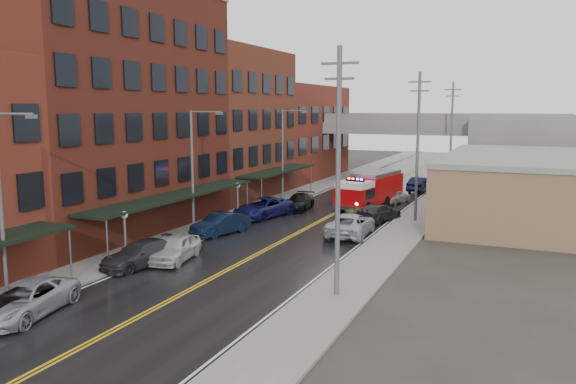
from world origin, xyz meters
The scene contains 32 objects.
road centered at (0.00, 30.00, 0.01)m, with size 11.00×160.00×0.02m, color black.
sidewalk_left centered at (-7.30, 30.00, 0.07)m, with size 3.00×160.00×0.15m, color slate.
sidewalk_right centered at (7.30, 30.00, 0.07)m, with size 3.00×160.00×0.15m, color slate.
curb_left centered at (-5.65, 30.00, 0.07)m, with size 0.30×160.00×0.15m, color gray.
curb_right centered at (5.65, 30.00, 0.07)m, with size 0.30×160.00×0.15m, color gray.
brick_building_b centered at (-13.30, 23.00, 9.00)m, with size 9.00×20.00×18.00m, color #4F1A15.
brick_building_c centered at (-13.30, 40.50, 7.50)m, with size 9.00×15.00×15.00m, color #5E2B1C.
brick_building_far centered at (-13.30, 58.00, 6.00)m, with size 9.00×20.00×12.00m, color maroon.
tan_building centered at (16.00, 40.00, 2.50)m, with size 14.00×22.00×5.00m, color #89654A.
right_far_block centered at (18.00, 70.00, 4.00)m, with size 18.00×30.00×8.00m, color slate.
awning_1 centered at (-7.49, 23.00, 2.99)m, with size 2.60×18.00×3.09m.
awning_2 centered at (-7.49, 40.50, 2.99)m, with size 2.60×13.00×3.09m.
globe_lamp_1 centered at (-6.40, 16.00, 2.31)m, with size 0.44×0.44×3.12m.
globe_lamp_2 centered at (-6.40, 30.00, 2.31)m, with size 0.44×0.44×3.12m.
street_lamp_0 centered at (-6.55, 8.00, 5.19)m, with size 2.64×0.22×9.00m.
street_lamp_1 centered at (-6.55, 24.00, 5.19)m, with size 2.64×0.22×9.00m.
street_lamp_2 centered at (-6.55, 40.00, 5.19)m, with size 2.64×0.22×9.00m.
utility_pole_0 centered at (7.20, 15.00, 6.31)m, with size 1.80×0.24×12.00m.
utility_pole_1 centered at (7.20, 35.00, 6.31)m, with size 1.80×0.24×12.00m.
utility_pole_2 centered at (7.20, 55.00, 6.31)m, with size 1.80×0.24×12.00m.
overpass centered at (0.00, 62.00, 5.99)m, with size 40.00×10.00×7.50m.
fire_truck centered at (2.00, 40.10, 1.75)m, with size 4.84×9.22×3.23m.
parked_car_left_2 centered at (-4.71, 7.17, 0.76)m, with size 2.51×5.44×1.51m, color #999AA0.
parked_car_left_3 centered at (-5.00, 15.70, 0.75)m, with size 2.09×5.14×1.49m, color #2C2B2E.
parked_car_left_4 centered at (-3.87, 17.45, 0.79)m, with size 1.87×4.66×1.59m, color #BDBDBD.
parked_car_left_5 centered at (-5.00, 24.78, 0.79)m, with size 1.67×4.78×1.58m, color black.
parked_car_left_6 centered at (-5.00, 31.90, 0.83)m, with size 2.76×5.98×1.66m, color #14154D.
parked_car_left_7 centered at (-3.60, 36.45, 0.71)m, with size 1.99×4.89×1.42m, color black.
parked_car_right_0 centered at (3.82, 28.20, 0.82)m, with size 2.73×5.91×1.64m, color #A7ABAF.
parked_car_right_1 centered at (4.37, 34.20, 0.72)m, with size 2.02×4.97×1.44m, color black.
parked_car_right_2 centered at (3.60, 43.41, 0.69)m, with size 1.62×4.04×1.38m, color #B3B3B3.
parked_car_right_3 centered at (4.56, 52.20, 0.82)m, with size 1.73×4.97×1.64m, color black.
Camera 1 is at (15.49, -10.08, 9.16)m, focal length 35.00 mm.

